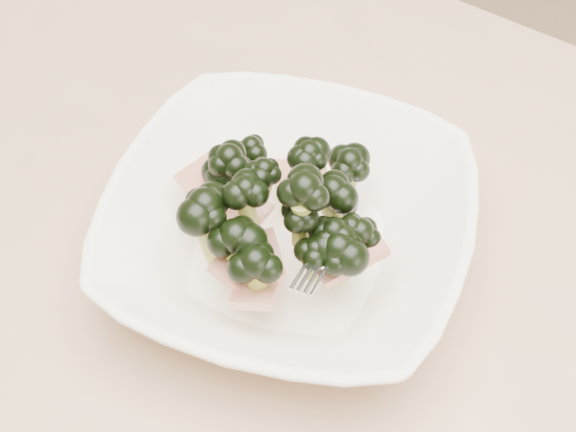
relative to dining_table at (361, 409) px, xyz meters
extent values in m
cube|color=tan|center=(0.00, 0.00, 0.08)|extent=(1.20, 0.80, 0.04)
cylinder|color=tan|center=(-0.55, 0.35, -0.30)|extent=(0.06, 0.06, 0.71)
imported|color=white|center=(-0.10, 0.03, 0.13)|extent=(0.34, 0.34, 0.07)
cylinder|color=olive|center=(-0.15, 0.03, 0.15)|extent=(0.02, 0.02, 0.05)
ellipsoid|color=black|center=(-0.15, 0.03, 0.18)|extent=(0.03, 0.03, 0.03)
cylinder|color=olive|center=(-0.15, 0.03, 0.15)|extent=(0.02, 0.02, 0.04)
ellipsoid|color=black|center=(-0.15, 0.03, 0.17)|extent=(0.04, 0.04, 0.03)
cylinder|color=olive|center=(-0.07, 0.02, 0.18)|extent=(0.02, 0.03, 0.05)
ellipsoid|color=black|center=(-0.07, 0.02, 0.21)|extent=(0.04, 0.04, 0.03)
cylinder|color=olive|center=(-0.05, 0.02, 0.16)|extent=(0.02, 0.01, 0.03)
ellipsoid|color=black|center=(-0.05, 0.02, 0.18)|extent=(0.03, 0.03, 0.03)
cylinder|color=olive|center=(-0.04, 0.02, 0.15)|extent=(0.02, 0.02, 0.04)
ellipsoid|color=black|center=(-0.04, 0.02, 0.17)|extent=(0.04, 0.04, 0.03)
cylinder|color=olive|center=(-0.06, 0.01, 0.15)|extent=(0.02, 0.02, 0.03)
ellipsoid|color=black|center=(-0.06, 0.01, 0.17)|extent=(0.03, 0.03, 0.02)
cylinder|color=olive|center=(-0.08, -0.03, 0.15)|extent=(0.02, 0.02, 0.05)
ellipsoid|color=black|center=(-0.08, -0.03, 0.18)|extent=(0.04, 0.04, 0.03)
cylinder|color=olive|center=(-0.10, 0.06, 0.17)|extent=(0.02, 0.01, 0.03)
ellipsoid|color=black|center=(-0.10, 0.06, 0.19)|extent=(0.03, 0.03, 0.02)
cylinder|color=olive|center=(-0.07, 0.05, 0.16)|extent=(0.02, 0.02, 0.03)
ellipsoid|color=black|center=(-0.07, 0.05, 0.18)|extent=(0.04, 0.04, 0.03)
cylinder|color=olive|center=(-0.07, 0.02, 0.17)|extent=(0.02, 0.02, 0.03)
ellipsoid|color=black|center=(-0.07, 0.02, 0.19)|extent=(0.03, 0.03, 0.02)
cylinder|color=olive|center=(-0.04, 0.04, 0.15)|extent=(0.02, 0.02, 0.03)
ellipsoid|color=black|center=(-0.04, 0.04, 0.17)|extent=(0.03, 0.03, 0.02)
cylinder|color=olive|center=(-0.13, -0.02, 0.16)|extent=(0.03, 0.02, 0.06)
ellipsoid|color=black|center=(-0.13, -0.02, 0.19)|extent=(0.04, 0.04, 0.03)
cylinder|color=olive|center=(-0.10, -0.02, 0.15)|extent=(0.02, 0.02, 0.05)
ellipsoid|color=black|center=(-0.10, -0.02, 0.18)|extent=(0.04, 0.04, 0.03)
cylinder|color=olive|center=(-0.11, 0.01, 0.17)|extent=(0.02, 0.02, 0.04)
ellipsoid|color=black|center=(-0.11, 0.01, 0.20)|extent=(0.03, 0.03, 0.03)
cylinder|color=olive|center=(-0.05, 0.04, 0.15)|extent=(0.02, 0.02, 0.03)
ellipsoid|color=black|center=(-0.05, 0.04, 0.17)|extent=(0.03, 0.03, 0.02)
cylinder|color=olive|center=(-0.11, 0.03, 0.18)|extent=(0.02, 0.01, 0.03)
ellipsoid|color=black|center=(-0.11, 0.03, 0.19)|extent=(0.03, 0.03, 0.02)
cylinder|color=olive|center=(-0.08, 0.10, 0.14)|extent=(0.02, 0.02, 0.04)
ellipsoid|color=black|center=(-0.08, 0.10, 0.16)|extent=(0.04, 0.04, 0.03)
cylinder|color=olive|center=(-0.15, 0.07, 0.14)|extent=(0.01, 0.02, 0.03)
ellipsoid|color=black|center=(-0.15, 0.07, 0.16)|extent=(0.03, 0.03, 0.02)
cube|color=maroon|center=(-0.04, 0.03, 0.15)|extent=(0.06, 0.06, 0.03)
cube|color=maroon|center=(-0.08, -0.03, 0.15)|extent=(0.04, 0.05, 0.02)
cube|color=maroon|center=(-0.09, -0.03, 0.15)|extent=(0.04, 0.03, 0.02)
cube|color=maroon|center=(-0.12, 0.08, 0.13)|extent=(0.05, 0.05, 0.01)
cube|color=maroon|center=(-0.10, 0.00, 0.14)|extent=(0.05, 0.05, 0.02)
cube|color=maroon|center=(-0.16, 0.02, 0.15)|extent=(0.05, 0.05, 0.01)
cube|color=maroon|center=(-0.13, 0.01, 0.14)|extent=(0.03, 0.05, 0.01)
camera|label=1|loc=(0.11, -0.26, 0.61)|focal=50.00mm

